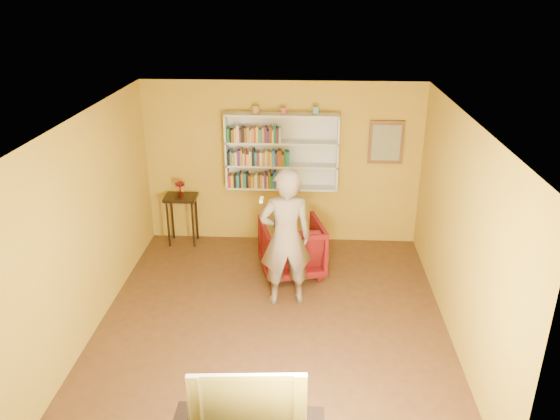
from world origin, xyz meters
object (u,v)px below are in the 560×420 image
object	(u,v)px
bookshelf	(282,151)
ruby_lustre	(180,185)
console_table	(181,204)
person	(286,238)
armchair	(292,247)
television	(248,394)

from	to	relation	value
bookshelf	ruby_lustre	distance (m)	1.76
console_table	ruby_lustre	distance (m)	0.33
ruby_lustre	person	size ratio (longest dim) A/B	0.13
bookshelf	person	size ratio (longest dim) A/B	0.93
armchair	person	world-z (taller)	person
bookshelf	console_table	xyz separation A→B (m)	(-1.66, -0.16, -0.89)
bookshelf	television	bearing A→B (deg)	-90.77
console_table	television	world-z (taller)	television
ruby_lustre	armchair	world-z (taller)	ruby_lustre
person	ruby_lustre	bearing A→B (deg)	-54.47
bookshelf	armchair	xyz separation A→B (m)	(0.20, -1.08, -1.18)
console_table	television	distance (m)	4.78
console_table	armchair	xyz separation A→B (m)	(1.87, -0.92, -0.29)
console_table	television	bearing A→B (deg)	-70.43
console_table	ruby_lustre	xyz separation A→B (m)	(0.00, 0.00, 0.33)
ruby_lustre	television	xyz separation A→B (m)	(1.60, -4.50, -0.25)
ruby_lustre	armchair	size ratio (longest dim) A/B	0.28
ruby_lustre	person	bearing A→B (deg)	-43.82
bookshelf	armchair	world-z (taller)	bookshelf
ruby_lustre	console_table	bearing A→B (deg)	180.00
bookshelf	console_table	bearing A→B (deg)	-174.52
bookshelf	ruby_lustre	world-z (taller)	bookshelf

